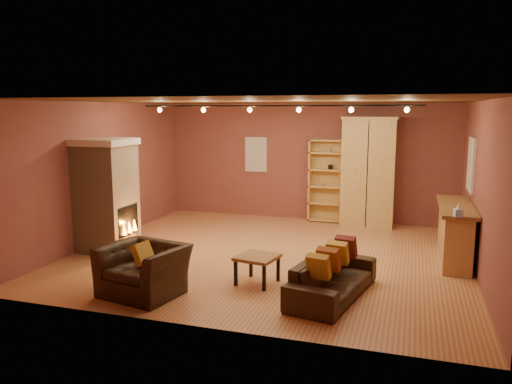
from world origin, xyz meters
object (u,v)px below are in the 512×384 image
(fireplace, at_px, (107,195))
(bar_counter, at_px, (455,232))
(armchair, at_px, (143,262))
(loveseat, at_px, (333,271))
(armoire, at_px, (368,172))
(bookcase, at_px, (326,180))
(coffee_table, at_px, (257,260))

(fireplace, relative_size, bar_counter, 1.01)
(armchair, bearing_deg, loveseat, 26.66)
(fireplace, height_order, armoire, armoire)
(fireplace, distance_m, armchair, 2.68)
(bookcase, distance_m, coffee_table, 4.73)
(armoire, distance_m, bar_counter, 2.94)
(fireplace, xyz_separation_m, loveseat, (4.47, -1.14, -0.68))
(armoire, xyz_separation_m, coffee_table, (-1.25, -4.47, -0.88))
(coffee_table, bearing_deg, loveseat, -9.30)
(armoire, relative_size, loveseat, 1.27)
(loveseat, height_order, coffee_table, loveseat)
(fireplace, bearing_deg, armoire, 37.99)
(fireplace, distance_m, bar_counter, 6.39)
(armoire, height_order, coffee_table, armoire)
(bar_counter, relative_size, loveseat, 1.07)
(armoire, distance_m, coffee_table, 4.73)
(armoire, xyz_separation_m, armchair, (-2.68, -5.40, -0.77))
(armoire, bearing_deg, loveseat, -90.68)
(armoire, relative_size, bar_counter, 1.19)
(bar_counter, xyz_separation_m, coffee_table, (-2.97, -2.21, -0.13))
(armchair, relative_size, coffee_table, 1.82)
(armoire, bearing_deg, coffee_table, -105.57)
(fireplace, height_order, coffee_table, fireplace)
(bookcase, bearing_deg, armoire, -12.03)
(loveseat, bearing_deg, bar_counter, -24.90)
(fireplace, relative_size, armoire, 0.85)
(bar_counter, bearing_deg, bookcase, 137.64)
(bookcase, height_order, bar_counter, bookcase)
(armoire, distance_m, armchair, 6.07)
(fireplace, xyz_separation_m, coffee_table, (3.28, -0.94, -0.68))
(bookcase, bearing_deg, loveseat, -79.03)
(bar_counter, bearing_deg, loveseat, -126.46)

